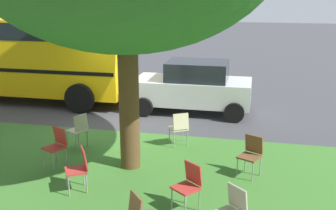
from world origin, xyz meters
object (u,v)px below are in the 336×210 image
(chair_4, at_px, (79,166))
(parked_car, at_px, (194,86))
(chair_7, at_px, (251,153))
(chair_6, at_px, (232,209))
(chair_2, at_px, (79,128))
(chair_0, at_px, (57,144))
(chair_5, at_px, (189,183))
(chair_3, at_px, (179,126))

(chair_4, height_order, parked_car, parked_car)
(chair_7, distance_m, parked_car, 4.83)
(chair_4, relative_size, chair_6, 1.00)
(chair_6, xyz_separation_m, parked_car, (1.67, -6.82, 0.32))
(chair_2, bearing_deg, parked_car, -121.74)
(chair_0, distance_m, chair_5, 3.44)
(parked_car, bearing_deg, chair_6, 103.77)
(chair_6, height_order, parked_car, parked_car)
(chair_4, bearing_deg, chair_3, -117.86)
(chair_3, bearing_deg, chair_0, 35.61)
(chair_0, distance_m, chair_4, 1.42)
(chair_6, distance_m, chair_7, 2.41)
(chair_5, relative_size, chair_6, 1.00)
(chair_3, relative_size, parked_car, 0.24)
(chair_4, bearing_deg, chair_6, 161.89)
(chair_2, height_order, chair_5, same)
(chair_4, xyz_separation_m, chair_7, (-3.27, -1.41, 0.00))
(chair_0, relative_size, chair_3, 1.00)
(chair_3, bearing_deg, chair_2, 15.38)
(chair_0, xyz_separation_m, chair_7, (-4.26, -0.40, 0.00))
(chair_7, height_order, parked_car, parked_car)
(chair_0, xyz_separation_m, chair_5, (-3.20, 1.27, 0.00))
(chair_0, relative_size, chair_2, 1.00)
(chair_7, relative_size, parked_car, 0.24)
(chair_0, xyz_separation_m, chair_2, (-0.04, -1.09, 0.00))
(chair_0, bearing_deg, chair_2, -91.89)
(chair_3, distance_m, chair_4, 3.13)
(chair_2, xyz_separation_m, parked_car, (-2.31, -3.73, 0.32))
(chair_5, distance_m, parked_car, 6.16)
(chair_3, distance_m, chair_7, 2.26)
(chair_5, relative_size, chair_7, 1.00)
(chair_6, relative_size, chair_7, 1.00)
(chair_5, bearing_deg, chair_4, -6.66)
(chair_7, xyz_separation_m, parked_car, (1.92, -4.43, 0.32))
(chair_5, bearing_deg, chair_2, -36.71)
(chair_2, relative_size, chair_5, 1.00)
(chair_6, bearing_deg, chair_0, -26.43)
(chair_3, height_order, chair_6, same)
(chair_3, relative_size, chair_4, 1.00)
(chair_3, xyz_separation_m, chair_7, (-1.80, 1.36, 0.00))
(chair_4, relative_size, parked_car, 0.24)
(chair_2, distance_m, chair_3, 2.51)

